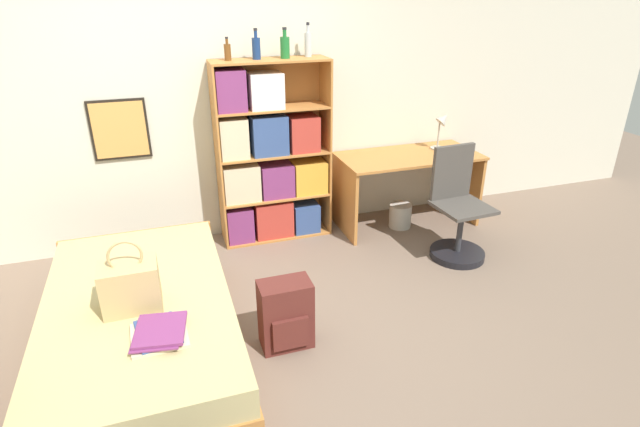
{
  "coord_description": "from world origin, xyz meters",
  "views": [
    {
      "loc": [
        -0.37,
        -2.8,
        2.2
      ],
      "look_at": [
        0.64,
        0.2,
        0.75
      ],
      "focal_mm": 28.0,
      "sensor_mm": 36.0,
      "label": 1
    }
  ],
  "objects_px": {
    "handbag": "(130,285)",
    "waste_bin": "(400,216)",
    "desk_chair": "(457,222)",
    "bottle_clear": "(285,47)",
    "bookcase": "(269,162)",
    "bottle_green": "(228,52)",
    "bottle_brown": "(256,48)",
    "book_stack_on_bed": "(159,333)",
    "bottle_blue": "(308,44)",
    "desk_lamp": "(442,124)",
    "backpack": "(286,315)",
    "desk": "(408,175)",
    "bed": "(142,326)"
  },
  "relations": [
    {
      "from": "desk",
      "to": "backpack",
      "type": "height_order",
      "value": "desk"
    },
    {
      "from": "bed",
      "to": "bottle_clear",
      "type": "relative_size",
      "value": 8.05
    },
    {
      "from": "desk",
      "to": "desk_lamp",
      "type": "bearing_deg",
      "value": 11.88
    },
    {
      "from": "book_stack_on_bed",
      "to": "bottle_brown",
      "type": "xyz_separation_m",
      "value": [
        1.0,
        1.87,
        1.27
      ]
    },
    {
      "from": "bookcase",
      "to": "bottle_clear",
      "type": "height_order",
      "value": "bottle_clear"
    },
    {
      "from": "handbag",
      "to": "backpack",
      "type": "relative_size",
      "value": 0.94
    },
    {
      "from": "bottle_clear",
      "to": "desk_chair",
      "type": "bearing_deg",
      "value": -34.82
    },
    {
      "from": "bottle_brown",
      "to": "desk_chair",
      "type": "relative_size",
      "value": 0.25
    },
    {
      "from": "desk_chair",
      "to": "desk",
      "type": "bearing_deg",
      "value": 98.9
    },
    {
      "from": "bottle_green",
      "to": "waste_bin",
      "type": "distance_m",
      "value": 2.24
    },
    {
      "from": "book_stack_on_bed",
      "to": "bottle_clear",
      "type": "height_order",
      "value": "bottle_clear"
    },
    {
      "from": "bottle_clear",
      "to": "desk",
      "type": "height_order",
      "value": "bottle_clear"
    },
    {
      "from": "waste_bin",
      "to": "backpack",
      "type": "bearing_deg",
      "value": -138.05
    },
    {
      "from": "desk_lamp",
      "to": "waste_bin",
      "type": "height_order",
      "value": "desk_lamp"
    },
    {
      "from": "handbag",
      "to": "waste_bin",
      "type": "xyz_separation_m",
      "value": [
        2.46,
        1.29,
        -0.47
      ]
    },
    {
      "from": "bottle_brown",
      "to": "bottle_clear",
      "type": "height_order",
      "value": "bottle_clear"
    },
    {
      "from": "handbag",
      "to": "bottle_green",
      "type": "xyz_separation_m",
      "value": [
        0.9,
        1.53,
        1.12
      ]
    },
    {
      "from": "handbag",
      "to": "waste_bin",
      "type": "relative_size",
      "value": 1.9
    },
    {
      "from": "handbag",
      "to": "desk_chair",
      "type": "distance_m",
      "value": 2.74
    },
    {
      "from": "bookcase",
      "to": "bottle_blue",
      "type": "height_order",
      "value": "bottle_blue"
    },
    {
      "from": "bottle_brown",
      "to": "backpack",
      "type": "distance_m",
      "value": 2.22
    },
    {
      "from": "bookcase",
      "to": "bottle_green",
      "type": "height_order",
      "value": "bottle_green"
    },
    {
      "from": "bottle_green",
      "to": "desk",
      "type": "distance_m",
      "value": 2.04
    },
    {
      "from": "bottle_blue",
      "to": "backpack",
      "type": "distance_m",
      "value": 2.35
    },
    {
      "from": "handbag",
      "to": "bed",
      "type": "bearing_deg",
      "value": 83.86
    },
    {
      "from": "handbag",
      "to": "bottle_brown",
      "type": "xyz_separation_m",
      "value": [
        1.14,
        1.52,
        1.15
      ]
    },
    {
      "from": "bottle_green",
      "to": "waste_bin",
      "type": "height_order",
      "value": "bottle_green"
    },
    {
      "from": "backpack",
      "to": "bottle_blue",
      "type": "bearing_deg",
      "value": 67.57
    },
    {
      "from": "waste_bin",
      "to": "bed",
      "type": "bearing_deg",
      "value": -154.11
    },
    {
      "from": "desk",
      "to": "backpack",
      "type": "relative_size",
      "value": 2.84
    },
    {
      "from": "bookcase",
      "to": "desk_chair",
      "type": "height_order",
      "value": "bookcase"
    },
    {
      "from": "desk_lamp",
      "to": "waste_bin",
      "type": "distance_m",
      "value": 0.98
    },
    {
      "from": "handbag",
      "to": "book_stack_on_bed",
      "type": "xyz_separation_m",
      "value": [
        0.13,
        -0.34,
        -0.12
      ]
    },
    {
      "from": "book_stack_on_bed",
      "to": "bottle_blue",
      "type": "bearing_deg",
      "value": 52.45
    },
    {
      "from": "backpack",
      "to": "waste_bin",
      "type": "xyz_separation_m",
      "value": [
        1.54,
        1.39,
        -0.12
      ]
    },
    {
      "from": "bottle_blue",
      "to": "desk_chair",
      "type": "relative_size",
      "value": 0.29
    },
    {
      "from": "desk",
      "to": "bottle_green",
      "type": "bearing_deg",
      "value": 173.84
    },
    {
      "from": "handbag",
      "to": "desk",
      "type": "bearing_deg",
      "value": 28.02
    },
    {
      "from": "bottle_brown",
      "to": "desk",
      "type": "height_order",
      "value": "bottle_brown"
    },
    {
      "from": "bed",
      "to": "bottle_clear",
      "type": "bearing_deg",
      "value": 45.84
    },
    {
      "from": "handbag",
      "to": "bottle_blue",
      "type": "distance_m",
      "value": 2.52
    },
    {
      "from": "bottle_brown",
      "to": "bottle_clear",
      "type": "bearing_deg",
      "value": -3.63
    },
    {
      "from": "desk_chair",
      "to": "bookcase",
      "type": "bearing_deg",
      "value": 148.81
    },
    {
      "from": "desk_chair",
      "to": "waste_bin",
      "type": "xyz_separation_m",
      "value": [
        -0.2,
        0.67,
        -0.2
      ]
    },
    {
      "from": "bottle_brown",
      "to": "bed",
      "type": "bearing_deg",
      "value": -128.38
    },
    {
      "from": "desk_chair",
      "to": "bottle_clear",
      "type": "bearing_deg",
      "value": 145.18
    },
    {
      "from": "book_stack_on_bed",
      "to": "waste_bin",
      "type": "bearing_deg",
      "value": 35.08
    },
    {
      "from": "bottle_green",
      "to": "waste_bin",
      "type": "bearing_deg",
      "value": -8.85
    },
    {
      "from": "bed",
      "to": "desk_lamp",
      "type": "distance_m",
      "value": 3.29
    },
    {
      "from": "handbag",
      "to": "backpack",
      "type": "bearing_deg",
      "value": -6.29
    }
  ]
}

